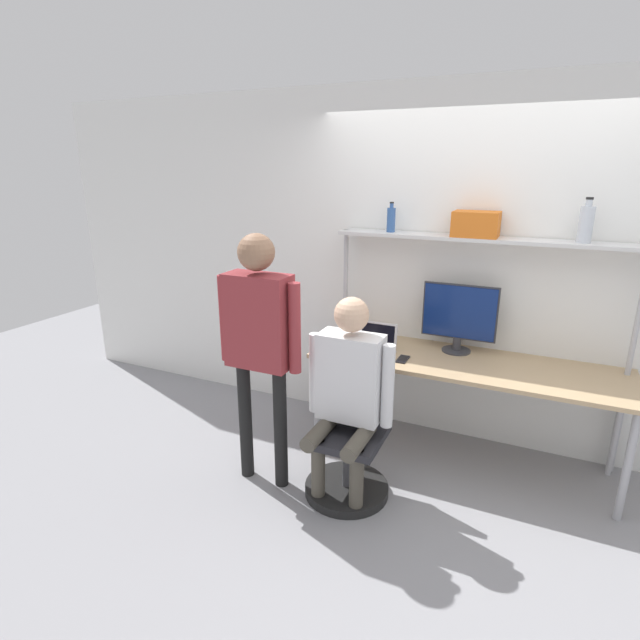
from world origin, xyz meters
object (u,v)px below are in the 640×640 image
Objects in this scene: person_standing at (259,329)px; office_chair at (349,453)px; person_seated at (348,385)px; bottle_clear at (586,224)px; laptop at (376,344)px; storage_box at (476,224)px; monitor at (459,316)px; bottle_blue at (391,219)px; cell_phone at (403,359)px.

office_chair is at bearing 13.61° from person_standing.
bottle_clear is at bearing 38.57° from person_seated.
storage_box is at bearing 26.53° from laptop.
bottle_blue is (-0.56, 0.03, 0.67)m from monitor.
cell_phone is 0.11× the size of person_seated.
monitor is 1.86× the size of laptop.
bottle_clear is 0.68m from storage_box.
person_seated is at bearing -89.26° from office_chair.
office_chair is 0.53× the size of person_standing.
storage_box is (0.61, 0.00, -0.01)m from bottle_blue.
person_seated is 0.79× the size of person_standing.
bottle_clear is 1.29m from bottle_blue.
monitor is 0.32× the size of person_standing.
monitor is 0.54m from cell_phone.
person_standing is at bearing -137.43° from cell_phone.
bottle_blue reaches higher than monitor.
monitor reaches higher than office_chair.
office_chair is (-0.50, -0.90, -0.78)m from monitor.
office_chair is 1.02m from person_standing.
bottle_clear is (0.73, 0.03, 0.70)m from monitor.
person_seated is at bearing -85.73° from laptop.
office_chair is (-0.18, -0.56, -0.50)m from cell_phone.
storage_box is at bearing 45.41° from cell_phone.
office_chair is 0.67× the size of person_seated.
person_seated reaches higher than monitor.
person_standing is 5.52× the size of storage_box.
person_standing reaches higher than cell_phone.
bottle_clear is (1.28, 0.30, 0.92)m from laptop.
office_chair is at bearing -86.10° from bottle_blue.
person_standing is 1.34m from bottle_blue.
bottle_clear reaches higher than storage_box.
laptop is at bearing -154.01° from monitor.
bottle_clear reaches higher than bottle_blue.
monitor is at bearing 25.99° from laptop.
monitor is at bearing 44.05° from person_standing.
person_standing is (-0.58, -0.09, 0.31)m from person_seated.
storage_box is (0.37, 0.38, 0.94)m from cell_phone.
person_seated is 0.66m from person_standing.
storage_box is at bearing 0.00° from bottle_blue.
person_seated reaches higher than office_chair.
bottle_blue is at bearing 64.34° from person_standing.
person_standing reaches higher than monitor.
person_seated reaches higher than laptop.
bottle_clear is at bearing 2.65° from monitor.
laptop is 0.93× the size of storage_box.
office_chair is 0.52m from person_seated.
person_seated is 4.70× the size of bottle_clear.
bottle_clear is at bearing 30.68° from person_standing.
bottle_blue is at bearing 122.96° from cell_phone.
person_standing is at bearing -135.95° from monitor.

